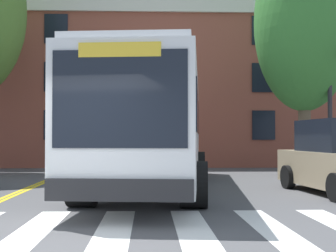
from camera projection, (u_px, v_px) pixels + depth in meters
ground_plane at (38, 251)px, 5.99m from camera, size 120.00×120.00×0.00m
crosswalk at (29, 234)px, 7.02m from camera, size 10.61×4.32×0.01m
lane_line_yellow_inner at (72, 170)px, 20.94m from camera, size 0.12×36.00×0.01m
lane_line_yellow_outer at (75, 170)px, 20.95m from camera, size 0.12×36.00×0.01m
city_bus at (155, 125)px, 13.32m from camera, size 3.70×11.94×3.25m
car_silver_behind_bus at (130, 150)px, 23.60m from camera, size 2.14×3.95×1.79m
street_tree_curbside_large at (304, 24)px, 17.77m from camera, size 5.34×5.45×9.18m
building_facade at (159, 91)px, 26.28m from camera, size 37.01×8.33×8.13m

